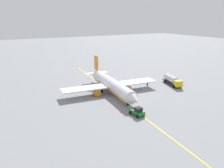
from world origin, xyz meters
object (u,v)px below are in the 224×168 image
(refueling_worker, at_px, (147,83))
(airplane, at_px, (111,85))
(pushback_tug, at_px, (137,111))
(fuel_tanker, at_px, (172,80))
(safety_cone_nose, at_px, (122,111))

(refueling_worker, bearing_deg, airplane, -85.58)
(airplane, relative_size, pushback_tug, 8.85)
(fuel_tanker, xyz_separation_m, pushback_tug, (14.57, -25.40, -0.72))
(pushback_tug, distance_m, refueling_worker, 25.93)
(safety_cone_nose, bearing_deg, airplane, 160.56)
(airplane, height_order, refueling_worker, airplane)
(fuel_tanker, relative_size, refueling_worker, 6.19)
(refueling_worker, bearing_deg, safety_cone_nose, -52.55)
(fuel_tanker, distance_m, safety_cone_nose, 30.00)
(fuel_tanker, bearing_deg, pushback_tug, -60.15)
(refueling_worker, bearing_deg, fuel_tanker, 60.63)
(pushback_tug, height_order, refueling_worker, pushback_tug)
(fuel_tanker, relative_size, safety_cone_nose, 14.56)
(airplane, bearing_deg, safety_cone_nose, -19.44)
(airplane, bearing_deg, pushback_tug, -8.57)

